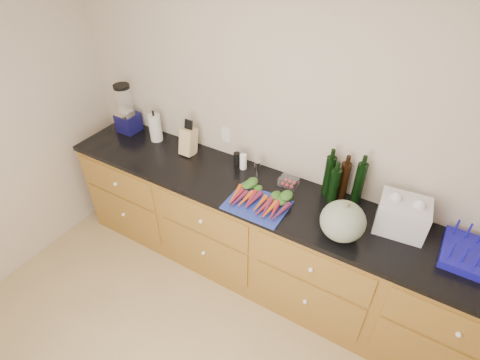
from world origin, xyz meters
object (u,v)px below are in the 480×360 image
Objects in this scene: squash at (343,221)px; blender_appliance at (126,111)px; tomato_box at (289,182)px; knife_block at (188,141)px; cutting_board at (257,205)px; carrots at (260,199)px; paper_towel at (155,128)px.

blender_appliance is at bearing 172.01° from squash.
tomato_box is at bearing 148.65° from squash.
knife_block is at bearing -1.42° from blender_appliance.
squash is 0.64× the size of blender_appliance.
squash reaches higher than cutting_board.
tomato_box is (0.09, 0.29, -0.00)m from carrots.
blender_appliance is (-1.53, 0.32, 0.19)m from cutting_board.
cutting_board is at bearing -90.00° from carrots.
knife_block is at bearing 162.46° from carrots.
carrots reaches higher than cutting_board.
cutting_board is 0.34m from tomato_box.
carrots is 3.02× the size of tomato_box.
cutting_board is at bearing -20.00° from knife_block.
paper_towel is at bearing -179.56° from tomato_box.
blender_appliance reaches higher than knife_block.
paper_towel is 0.38m from knife_block.
cutting_board is 1.51× the size of squash.
carrots is at bearing -10.30° from blender_appliance.
carrots is 1.68× the size of paper_towel.
carrots is at bearing -13.13° from paper_towel.
squash is at bearing -31.35° from tomato_box.
cutting_board is at bearing -11.73° from blender_appliance.
carrots is 1.42× the size of squash.
knife_block is (-0.82, 0.26, 0.08)m from carrots.
squash is at bearing -9.49° from paper_towel.
squash is at bearing -11.16° from knife_block.
squash reaches higher than tomato_box.
cutting_board is 1.91× the size of knife_block.
blender_appliance is (-1.53, 0.28, 0.16)m from carrots.
carrots is (-0.00, 0.04, 0.03)m from cutting_board.
knife_block reaches higher than cutting_board.
blender_appliance is 3.32× the size of tomato_box.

